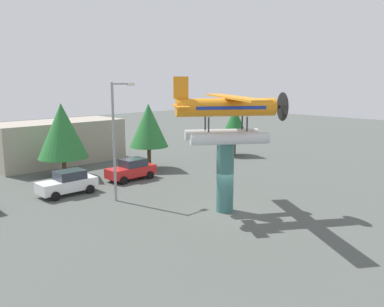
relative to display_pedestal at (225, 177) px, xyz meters
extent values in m
plane|color=#4C514C|center=(0.00, 0.00, -2.24)|extent=(140.00, 140.00, 0.00)
cylinder|color=#386B66|center=(0.00, 0.00, 0.00)|extent=(1.10, 1.10, 4.47)
cylinder|color=silver|center=(-0.56, -0.83, 2.59)|extent=(4.37, 3.27, 0.70)
cylinder|color=#333338|center=(0.71, -1.09, 3.39)|extent=(0.14, 0.14, 0.90)
cylinder|color=#333338|center=(-1.27, 0.26, 3.39)|extent=(0.14, 0.14, 0.90)
cylinder|color=silver|center=(0.56, 0.83, 2.59)|extent=(4.37, 3.27, 0.70)
cylinder|color=#333338|center=(1.27, -0.26, 3.39)|extent=(0.14, 0.14, 0.90)
cylinder|color=#333338|center=(-0.71, 1.09, 3.39)|extent=(0.14, 0.14, 0.90)
cylinder|color=orange|center=(0.00, 0.00, 4.39)|extent=(5.75, 4.38, 1.10)
cube|color=#193399|center=(0.17, -0.11, 4.39)|extent=(4.23, 3.38, 0.20)
cone|color=#262628|center=(2.69, -1.82, 4.39)|extent=(1.07, 1.12, 0.88)
cylinder|color=black|center=(3.02, -2.04, 4.39)|extent=(1.04, 1.51, 1.80)
cube|color=orange|center=(0.33, -0.22, 5.00)|extent=(6.74, 9.23, 0.12)
cube|color=orange|center=(-2.32, 1.57, 4.49)|extent=(2.15, 2.71, 0.10)
cube|color=orange|center=(-2.32, 1.57, 5.59)|extent=(0.81, 0.60, 1.30)
cube|color=white|center=(-5.43, 10.54, -1.52)|extent=(4.20, 1.70, 0.80)
cube|color=#2D333D|center=(-5.18, 10.54, -0.80)|extent=(2.00, 1.56, 0.64)
cylinder|color=black|center=(-6.78, 11.44, -1.92)|extent=(0.64, 0.22, 0.64)
cylinder|color=black|center=(-6.78, 9.64, -1.92)|extent=(0.64, 0.22, 0.64)
cylinder|color=black|center=(-4.08, 11.44, -1.92)|extent=(0.64, 0.22, 0.64)
cylinder|color=black|center=(-4.08, 9.64, -1.92)|extent=(0.64, 0.22, 0.64)
cube|color=red|center=(0.55, 10.95, -1.52)|extent=(4.20, 1.70, 0.80)
cube|color=#2D333D|center=(0.80, 10.95, -0.80)|extent=(2.00, 1.56, 0.64)
cylinder|color=black|center=(-0.80, 11.85, -1.92)|extent=(0.64, 0.22, 0.64)
cylinder|color=black|center=(-0.80, 10.05, -1.92)|extent=(0.64, 0.22, 0.64)
cylinder|color=black|center=(1.90, 11.85, -1.92)|extent=(0.64, 0.22, 0.64)
cylinder|color=black|center=(1.90, 10.05, -1.92)|extent=(0.64, 0.22, 0.64)
cylinder|color=gray|center=(-3.76, 6.73, 1.83)|extent=(0.18, 0.18, 8.14)
cylinder|color=gray|center=(-2.96, 6.73, 5.80)|extent=(1.60, 0.12, 0.12)
cube|color=silver|center=(-2.26, 6.73, 5.75)|extent=(0.50, 0.28, 0.20)
cube|color=#9E9384|center=(-0.51, 22.00, -0.11)|extent=(12.58, 5.54, 4.25)
cylinder|color=brown|center=(-3.10, 15.64, -1.37)|extent=(0.36, 0.36, 1.73)
cone|color=#287033|center=(-3.10, 15.64, 1.83)|extent=(4.21, 4.21, 4.67)
cylinder|color=brown|center=(4.31, 13.25, -1.17)|extent=(0.36, 0.36, 2.13)
cone|color=#287033|center=(4.31, 13.25, 1.91)|extent=(3.64, 3.64, 4.05)
cylinder|color=brown|center=(15.39, 12.04, -1.36)|extent=(0.36, 0.36, 1.75)
cone|color=#1E6028|center=(15.39, 12.04, 1.34)|extent=(3.30, 3.30, 3.66)
camera|label=1|loc=(-18.47, -15.98, 5.96)|focal=37.05mm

